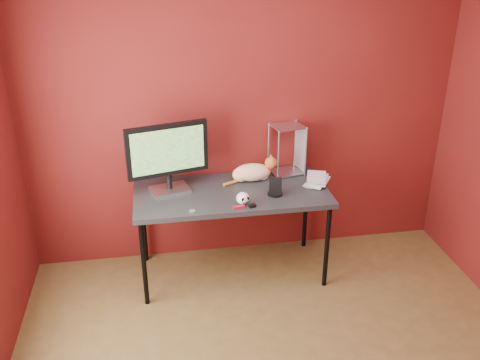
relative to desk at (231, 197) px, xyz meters
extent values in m
cube|color=#5A1111|center=(0.15, 0.38, 0.60)|extent=(3.50, 0.02, 2.60)
cube|color=black|center=(0.00, 0.00, 0.03)|extent=(1.50, 0.70, 0.04)
cylinder|color=black|center=(-0.70, -0.30, -0.34)|extent=(0.04, 0.04, 0.71)
cylinder|color=black|center=(0.70, -0.30, -0.34)|extent=(0.04, 0.04, 0.71)
cylinder|color=black|center=(-0.70, 0.30, -0.34)|extent=(0.04, 0.04, 0.71)
cylinder|color=black|center=(0.70, 0.30, -0.34)|extent=(0.04, 0.04, 0.71)
cube|color=#ADADB2|center=(-0.47, 0.08, 0.06)|extent=(0.33, 0.27, 0.02)
cylinder|color=black|center=(-0.47, 0.08, 0.13)|extent=(0.04, 0.04, 0.12)
cube|color=black|center=(-0.47, 0.08, 0.39)|extent=(0.62, 0.19, 0.40)
cube|color=#1B4813|center=(-0.47, 0.08, 0.39)|extent=(0.54, 0.14, 0.34)
ellipsoid|color=orange|center=(0.19, 0.17, 0.12)|extent=(0.30, 0.16, 0.14)
ellipsoid|color=orange|center=(0.11, 0.17, 0.11)|extent=(0.14, 0.13, 0.12)
sphere|color=white|center=(0.28, 0.17, 0.10)|extent=(0.10, 0.10, 0.10)
sphere|color=#C25C26|center=(0.35, 0.16, 0.19)|extent=(0.10, 0.10, 0.10)
cone|color=#C25C26|center=(0.35, 0.14, 0.24)|extent=(0.03, 0.03, 0.04)
cone|color=#C25C26|center=(0.35, 0.19, 0.24)|extent=(0.03, 0.03, 0.04)
cylinder|color=red|center=(0.33, 0.16, 0.15)|extent=(0.07, 0.07, 0.01)
cylinder|color=#C25C26|center=(0.02, 0.12, 0.06)|extent=(0.16, 0.09, 0.03)
ellipsoid|color=white|center=(0.05, -0.23, 0.10)|extent=(0.10, 0.10, 0.09)
ellipsoid|color=black|center=(0.03, -0.27, 0.11)|extent=(0.02, 0.01, 0.03)
ellipsoid|color=black|center=(0.07, -0.27, 0.11)|extent=(0.02, 0.01, 0.03)
cube|color=black|center=(0.05, -0.28, 0.08)|extent=(0.05, 0.02, 0.00)
cylinder|color=black|center=(0.32, -0.12, 0.06)|extent=(0.11, 0.11, 0.02)
cube|color=black|center=(0.32, -0.12, 0.12)|extent=(0.11, 0.10, 0.11)
imported|color=beige|center=(0.63, 0.06, 0.15)|extent=(0.24, 0.25, 0.20)
imported|color=beige|center=(0.63, 0.06, 0.35)|extent=(0.23, 0.25, 0.20)
imported|color=beige|center=(0.63, 0.06, 0.55)|extent=(0.22, 0.24, 0.20)
imported|color=beige|center=(0.63, 0.06, 0.75)|extent=(0.20, 0.24, 0.20)
cylinder|color=#ADADB2|center=(0.38, 0.16, 0.26)|extent=(0.01, 0.01, 0.42)
cylinder|color=#ADADB2|center=(0.62, 0.16, 0.26)|extent=(0.01, 0.01, 0.42)
cylinder|color=#ADADB2|center=(0.38, 0.36, 0.26)|extent=(0.01, 0.01, 0.42)
cylinder|color=#ADADB2|center=(0.62, 0.36, 0.26)|extent=(0.01, 0.01, 0.42)
cube|color=#ADADB2|center=(0.50, 0.26, 0.06)|extent=(0.28, 0.24, 0.01)
cube|color=#ADADB2|center=(0.50, 0.26, 0.46)|extent=(0.28, 0.24, 0.01)
cube|color=#A80C26|center=(0.01, -0.29, 0.06)|extent=(0.09, 0.04, 0.02)
cube|color=black|center=(0.11, -0.29, 0.06)|extent=(0.06, 0.04, 0.02)
cylinder|color=#ADADB2|center=(-0.33, -0.28, 0.05)|extent=(0.05, 0.05, 0.00)
camera|label=1|loc=(-0.55, -3.67, 1.87)|focal=40.00mm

